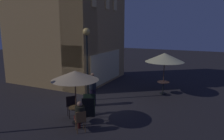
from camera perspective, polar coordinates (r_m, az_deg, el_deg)
name	(u,v)px	position (r m, az deg, el deg)	size (l,w,h in m)	color
ground_plane	(99,104)	(11.42, -3.64, -9.08)	(60.00, 60.00, 0.00)	#272426
cafe_building	(72,27)	(15.08, -10.87, 11.30)	(6.24, 7.00, 8.05)	tan
street_lamp_near_corner	(87,46)	(11.35, -6.84, 6.53)	(0.39, 0.39, 3.98)	black
menu_sandwich_board	(89,106)	(9.74, -6.30, -9.70)	(0.84, 0.79, 0.97)	black
cafe_table_0	(76,113)	(9.19, -9.65, -11.28)	(0.62, 0.62, 0.71)	black
cafe_table_1	(163,85)	(13.28, 13.69, -3.98)	(0.73, 0.73, 0.75)	black
patio_umbrella_0	(75,76)	(8.71, -10.00, -1.54)	(1.95, 1.95, 2.28)	black
patio_umbrella_1	(165,57)	(12.94, 14.05, 3.30)	(2.31, 2.31, 2.52)	black
cafe_chair_0	(72,105)	(9.89, -10.91, -9.23)	(0.61, 0.61, 0.93)	black
cafe_chair_1	(81,119)	(8.38, -8.50, -13.04)	(0.54, 0.54, 0.89)	brown
patron_seated_0	(80,114)	(8.43, -8.72, -11.69)	(0.55, 0.55, 1.24)	#481714
patron_standing_1	(93,90)	(10.90, -5.25, -5.30)	(0.37, 0.37, 1.74)	black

